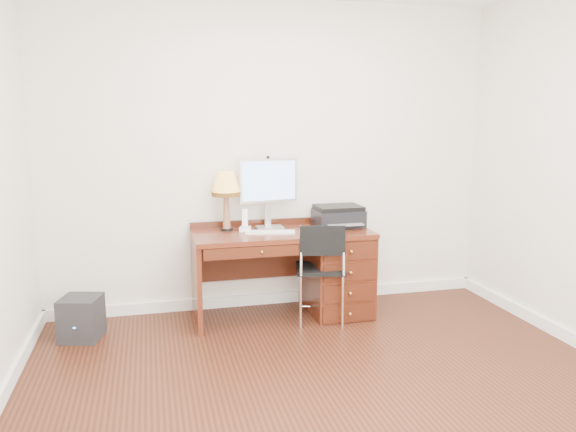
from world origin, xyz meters
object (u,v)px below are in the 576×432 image
object	(u,v)px
printer	(338,216)
equipment_box	(81,318)
leg_lamp	(226,187)
monitor	(269,184)
chair	(323,263)
desk	(318,267)
phone	(245,225)

from	to	relation	value
printer	equipment_box	size ratio (longest dim) A/B	1.25
leg_lamp	equipment_box	size ratio (longest dim) A/B	1.50
monitor	chair	bearing A→B (deg)	-58.09
printer	chair	distance (m)	0.53
desk	printer	bearing A→B (deg)	23.70
desk	phone	world-z (taller)	phone
printer	desk	bearing A→B (deg)	-157.40
monitor	equipment_box	bearing A→B (deg)	-177.99
printer	phone	size ratio (longest dim) A/B	2.20
printer	chair	world-z (taller)	printer
desk	printer	size ratio (longest dim) A/B	3.60
phone	equipment_box	bearing A→B (deg)	-154.25
leg_lamp	desk	bearing A→B (deg)	-10.59
printer	phone	distance (m)	0.84
printer	leg_lamp	size ratio (longest dim) A/B	0.83
phone	equipment_box	world-z (taller)	phone
monitor	leg_lamp	distance (m)	0.38
printer	equipment_box	xyz separation A→B (m)	(-2.17, -0.22, -0.67)
desk	equipment_box	distance (m)	1.97
equipment_box	monitor	bearing A→B (deg)	25.89
chair	monitor	bearing A→B (deg)	144.30
monitor	printer	world-z (taller)	monitor
printer	chair	bearing A→B (deg)	-126.51
leg_lamp	equipment_box	distance (m)	1.54
monitor	leg_lamp	xyz separation A→B (m)	(-0.37, -0.03, -0.01)
phone	equipment_box	xyz separation A→B (m)	(-1.33, -0.18, -0.64)
printer	chair	xyz separation A→B (m)	(-0.25, -0.35, -0.32)
desk	monitor	xyz separation A→B (m)	(-0.40, 0.17, 0.72)
monitor	chair	world-z (taller)	monitor
leg_lamp	phone	world-z (taller)	leg_lamp
desk	printer	distance (m)	0.49
printer	equipment_box	distance (m)	2.28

